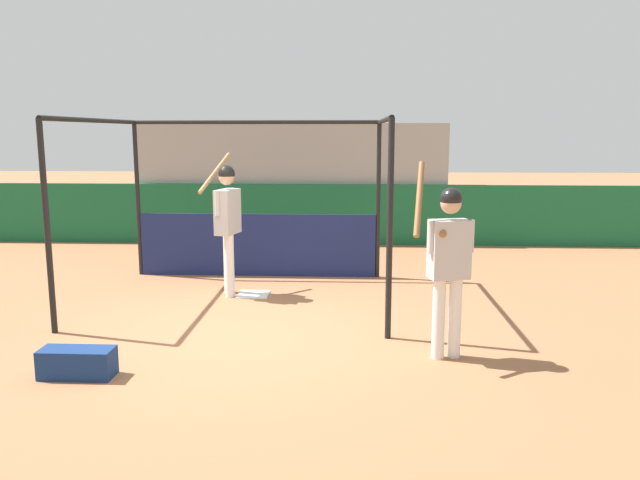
# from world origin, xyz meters

# --- Properties ---
(ground_plane) EXTENTS (60.00, 60.00, 0.00)m
(ground_plane) POSITION_xyz_m (0.00, 0.00, 0.00)
(ground_plane) COLOR #9E6642
(outfield_wall) EXTENTS (24.00, 0.12, 1.26)m
(outfield_wall) POSITION_xyz_m (0.00, 6.01, 0.63)
(outfield_wall) COLOR #196038
(outfield_wall) RESTS_ON ground
(bleacher_section) EXTENTS (6.50, 2.40, 2.54)m
(bleacher_section) POSITION_xyz_m (0.00, 7.27, 1.26)
(bleacher_section) COLOR #9E9E99
(bleacher_section) RESTS_ON ground
(batting_cage) EXTENTS (3.96, 3.13, 2.51)m
(batting_cage) POSITION_xyz_m (-0.26, 2.47, 1.06)
(batting_cage) COLOR black
(batting_cage) RESTS_ON ground
(home_plate) EXTENTS (0.44, 0.44, 0.02)m
(home_plate) POSITION_xyz_m (-0.14, 1.79, 0.01)
(home_plate) COLOR white
(home_plate) RESTS_ON ground
(player_batter) EXTENTS (0.59, 0.97, 2.02)m
(player_batter) POSITION_xyz_m (-0.50, 1.80, 1.14)
(player_batter) COLOR white
(player_batter) RESTS_ON ground
(player_waiting) EXTENTS (0.66, 0.53, 2.03)m
(player_waiting) POSITION_xyz_m (2.25, -0.63, 1.07)
(player_waiting) COLOR white
(player_waiting) RESTS_ON ground
(equipment_bag) EXTENTS (0.70, 0.28, 0.28)m
(equipment_bag) POSITION_xyz_m (-1.35, -1.33, 0.14)
(equipment_bag) COLOR navy
(equipment_bag) RESTS_ON ground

